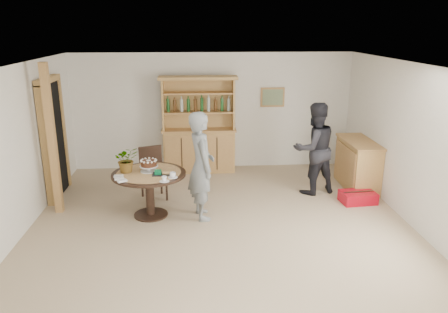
% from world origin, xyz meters
% --- Properties ---
extents(ground, '(7.00, 7.00, 0.00)m').
position_xyz_m(ground, '(0.00, 0.00, 0.00)').
color(ground, tan).
rests_on(ground, ground).
extents(room_shell, '(6.04, 7.04, 2.52)m').
position_xyz_m(room_shell, '(0.00, 0.01, 1.74)').
color(room_shell, white).
rests_on(room_shell, ground).
extents(doorway, '(0.13, 1.10, 2.18)m').
position_xyz_m(doorway, '(-2.93, 2.00, 1.11)').
color(doorway, black).
rests_on(doorway, ground).
extents(pine_post, '(0.12, 0.12, 2.50)m').
position_xyz_m(pine_post, '(-2.70, 1.20, 1.25)').
color(pine_post, tan).
rests_on(pine_post, ground).
extents(hutch, '(1.62, 0.54, 2.04)m').
position_xyz_m(hutch, '(-0.30, 3.24, 0.69)').
color(hutch, tan).
rests_on(hutch, ground).
extents(sideboard, '(0.54, 1.26, 0.94)m').
position_xyz_m(sideboard, '(2.74, 2.00, 0.47)').
color(sideboard, tan).
rests_on(sideboard, ground).
extents(dining_table, '(1.20, 1.20, 0.76)m').
position_xyz_m(dining_table, '(-1.14, 0.93, 0.60)').
color(dining_table, black).
rests_on(dining_table, ground).
extents(dining_chair, '(0.54, 0.54, 0.95)m').
position_xyz_m(dining_chair, '(-1.17, 1.76, 0.54)').
color(dining_chair, black).
rests_on(dining_chair, ground).
extents(birthday_cake, '(0.30, 0.30, 0.20)m').
position_xyz_m(birthday_cake, '(-1.14, 0.98, 0.88)').
color(birthday_cake, white).
rests_on(birthday_cake, dining_table).
extents(flower_vase, '(0.47, 0.44, 0.42)m').
position_xyz_m(flower_vase, '(-1.49, 0.98, 0.97)').
color(flower_vase, '#3F7233').
rests_on(flower_vase, dining_table).
extents(gift_tray, '(0.30, 0.20, 0.08)m').
position_xyz_m(gift_tray, '(-0.92, 0.81, 0.79)').
color(gift_tray, black).
rests_on(gift_tray, dining_table).
extents(coffee_cup_a, '(0.15, 0.15, 0.09)m').
position_xyz_m(coffee_cup_a, '(-0.74, 0.65, 0.80)').
color(coffee_cup_a, white).
rests_on(coffee_cup_a, dining_table).
extents(coffee_cup_b, '(0.15, 0.15, 0.08)m').
position_xyz_m(coffee_cup_b, '(-0.86, 0.48, 0.79)').
color(coffee_cup_b, white).
rests_on(coffee_cup_b, dining_table).
extents(napkins, '(0.24, 0.33, 0.03)m').
position_xyz_m(napkins, '(-1.55, 0.62, 0.77)').
color(napkins, white).
rests_on(napkins, dining_table).
extents(teen_boy, '(0.55, 0.72, 1.77)m').
position_xyz_m(teen_boy, '(-0.29, 0.83, 0.88)').
color(teen_boy, slate).
rests_on(teen_boy, ground).
extents(adult_person, '(0.99, 0.86, 1.72)m').
position_xyz_m(adult_person, '(1.81, 1.80, 0.86)').
color(adult_person, black).
rests_on(adult_person, ground).
extents(red_suitcase, '(0.64, 0.46, 0.21)m').
position_xyz_m(red_suitcase, '(2.50, 1.25, 0.10)').
color(red_suitcase, '#B9091B').
rests_on(red_suitcase, ground).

